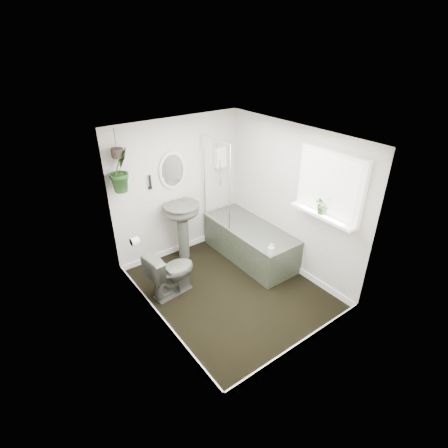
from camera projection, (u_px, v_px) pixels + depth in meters
floor at (230, 290)px, 5.25m from camera, size 2.30×2.80×0.02m
ceiling at (232, 136)px, 4.13m from camera, size 2.30×2.80×0.02m
wall_back at (178, 189)px, 5.69m from camera, size 2.30×0.02×2.30m
wall_front at (311, 273)px, 3.70m from camera, size 2.30×0.02×2.30m
wall_left at (152, 250)px, 4.09m from camera, size 0.02×2.80×2.30m
wall_right at (291, 200)px, 5.30m from camera, size 0.02×2.80×2.30m
skirting at (230, 286)px, 5.22m from camera, size 2.30×2.80×0.10m
bathtub at (250, 242)px, 5.87m from camera, size 0.72×1.72×0.58m
bath_screen at (216, 183)px, 5.57m from camera, size 0.04×0.72×1.40m
shower_box at (220, 157)px, 5.86m from camera, size 0.20×0.10×0.35m
oval_mirror at (173, 170)px, 5.44m from camera, size 0.46×0.03×0.62m
wall_sconce at (150, 182)px, 5.27m from camera, size 0.04×0.04×0.22m
toilet_roll_holder at (135, 241)px, 4.73m from camera, size 0.11×0.11×0.11m
window_recess at (330, 185)px, 4.53m from camera, size 0.08×1.00×0.90m
window_sill at (322, 215)px, 4.69m from camera, size 0.18×1.00×0.04m
window_blinds at (328, 186)px, 4.50m from camera, size 0.01×0.86×0.76m
toilet at (171, 272)px, 5.01m from camera, size 0.76×0.49×0.73m
pedestal_sink at (183, 231)px, 5.78m from camera, size 0.59×0.51×0.99m
sill_plant at (323, 205)px, 4.65m from camera, size 0.24×0.22×0.24m
hanging_plant at (120, 170)px, 4.79m from camera, size 0.43×0.42×0.61m
soap_bottle at (271, 249)px, 4.98m from camera, size 0.10×0.10×0.18m
hanging_pot at (117, 153)px, 4.67m from camera, size 0.16×0.16×0.12m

